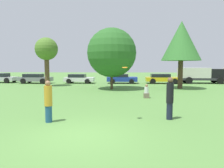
# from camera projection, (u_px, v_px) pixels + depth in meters

# --- Properties ---
(ground_plane) EXTENTS (120.00, 120.00, 0.00)m
(ground_plane) POSITION_uv_depth(u_px,v_px,m) (81.00, 136.00, 7.09)
(ground_plane) COLOR #54843D
(person_thrower) EXTENTS (0.32, 0.32, 1.74)m
(person_thrower) POSITION_uv_depth(u_px,v_px,m) (48.00, 101.00, 8.68)
(person_thrower) COLOR navy
(person_thrower) RESTS_ON ground
(person_catcher) EXTENTS (0.31, 0.31, 1.85)m
(person_catcher) POSITION_uv_depth(u_px,v_px,m) (170.00, 98.00, 9.11)
(person_catcher) COLOR #191E33
(person_catcher) RESTS_ON ground
(frisbee) EXTENTS (0.23, 0.23, 0.05)m
(frisbee) POSITION_uv_depth(u_px,v_px,m) (125.00, 68.00, 8.72)
(frisbee) COLOR orange
(bystander_sitting) EXTENTS (0.39, 0.33, 1.00)m
(bystander_sitting) POSITION_uv_depth(u_px,v_px,m) (146.00, 92.00, 15.10)
(bystander_sitting) COLOR #726651
(bystander_sitting) RESTS_ON ground
(tree_0) EXTENTS (2.51, 2.51, 5.41)m
(tree_0) POSITION_uv_depth(u_px,v_px,m) (46.00, 50.00, 23.33)
(tree_0) COLOR brown
(tree_0) RESTS_ON ground
(tree_1) EXTENTS (4.79, 4.79, 5.96)m
(tree_1) POSITION_uv_depth(u_px,v_px,m) (112.00, 53.00, 20.43)
(tree_1) COLOR #473323
(tree_1) RESTS_ON ground
(tree_2) EXTENTS (3.89, 3.89, 6.70)m
(tree_2) POSITION_uv_depth(u_px,v_px,m) (181.00, 41.00, 20.82)
(tree_2) COLOR #473323
(tree_2) RESTS_ON ground
(parked_car_silver) EXTENTS (4.14, 2.09, 1.27)m
(parked_car_silver) POSITION_uv_depth(u_px,v_px,m) (1.00, 78.00, 28.28)
(parked_car_silver) COLOR #B2B2B7
(parked_car_silver) RESTS_ON ground
(parked_car_grey) EXTENTS (4.17, 2.04, 1.22)m
(parked_car_grey) POSITION_uv_depth(u_px,v_px,m) (35.00, 78.00, 27.24)
(parked_car_grey) COLOR slate
(parked_car_grey) RESTS_ON ground
(parked_car_white) EXTENTS (3.89, 1.99, 1.18)m
(parked_car_white) POSITION_uv_depth(u_px,v_px,m) (79.00, 78.00, 27.38)
(parked_car_white) COLOR silver
(parked_car_white) RESTS_ON ground
(parked_car_blue) EXTENTS (3.95, 2.09, 1.20)m
(parked_car_blue) POSITION_uv_depth(u_px,v_px,m) (122.00, 78.00, 27.25)
(parked_car_blue) COLOR #1E389E
(parked_car_blue) RESTS_ON ground
(parked_car_yellow) EXTENTS (4.41, 2.14, 1.23)m
(parked_car_yellow) POSITION_uv_depth(u_px,v_px,m) (162.00, 78.00, 27.01)
(parked_car_yellow) COLOR gold
(parked_car_yellow) RESTS_ON ground
(delivery_truck_black) EXTENTS (6.15, 2.41, 2.01)m
(delivery_truck_black) POSITION_uv_depth(u_px,v_px,m) (200.00, 74.00, 27.22)
(delivery_truck_black) COLOR #2D2D33
(delivery_truck_black) RESTS_ON ground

